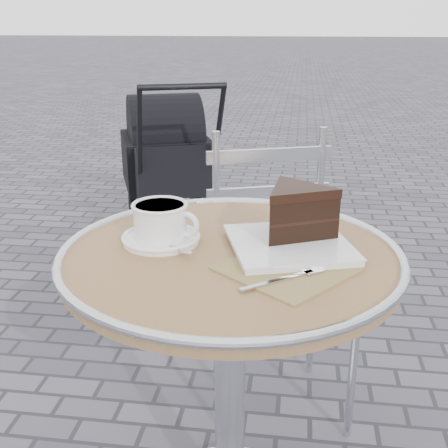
# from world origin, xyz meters

# --- Properties ---
(cafe_table) EXTENTS (0.72, 0.72, 0.74)m
(cafe_table) POSITION_xyz_m (0.00, 0.00, 0.57)
(cafe_table) COLOR silver
(cafe_table) RESTS_ON ground
(cappuccino_set) EXTENTS (0.17, 0.18, 0.09)m
(cappuccino_set) POSITION_xyz_m (-0.16, 0.04, 0.77)
(cappuccino_set) COLOR white
(cappuccino_set) RESTS_ON cafe_table
(cake_plate_set) EXTENTS (0.30, 0.40, 0.13)m
(cake_plate_set) POSITION_xyz_m (0.13, 0.06, 0.79)
(cake_plate_set) COLOR #90764F
(cake_plate_set) RESTS_ON cafe_table
(bistro_chair) EXTENTS (0.50, 0.50, 0.88)m
(bistro_chair) POSITION_xyz_m (0.07, 0.54, 0.54)
(bistro_chair) COLOR silver
(bistro_chair) RESTS_ON ground
(baby_stroller) EXTENTS (0.70, 0.98, 0.93)m
(baby_stroller) POSITION_xyz_m (-0.56, 1.80, 0.42)
(baby_stroller) COLOR black
(baby_stroller) RESTS_ON ground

